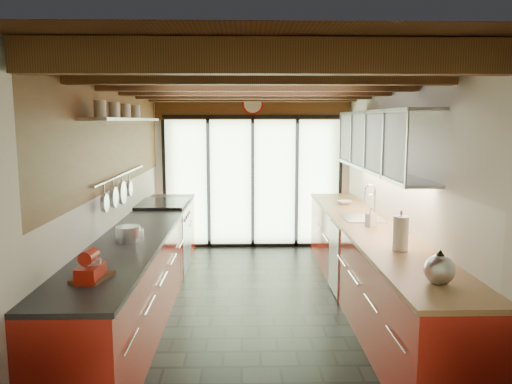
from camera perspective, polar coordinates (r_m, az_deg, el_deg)
ground at (r=5.81m, az=0.09°, el=-12.86°), size 5.50×5.50×0.00m
room_shell at (r=5.44m, az=0.10°, el=3.61°), size 5.50×5.50×5.50m
ceiling_beams at (r=5.82m, az=0.01°, el=11.87°), size 3.14×5.06×4.90m
glass_door at (r=8.13m, az=-0.38°, el=5.15°), size 2.95×0.10×2.90m
left_counter at (r=5.78m, az=-12.79°, el=-8.38°), size 0.68×5.00×0.92m
range_stove at (r=7.15m, az=-10.50°, el=-5.03°), size 0.66×0.90×0.97m
right_counter at (r=5.84m, az=12.83°, el=-8.21°), size 0.68×5.00×0.92m
sink_assembly at (r=6.10m, az=12.19°, el=-2.65°), size 0.45×0.52×0.43m
upper_cabinets_right at (r=5.94m, az=14.02°, el=5.65°), size 0.34×3.00×3.00m
left_wall_fixtures at (r=5.73m, az=-14.83°, el=5.84°), size 0.28×2.60×0.96m
stand_mixer at (r=3.90m, az=-18.38°, el=-8.21°), size 0.17×0.27×0.24m
pot_large at (r=5.02m, az=-14.41°, el=-4.65°), size 0.28×0.28×0.15m
pot_small at (r=5.09m, az=-14.23°, el=-4.73°), size 0.34×0.34×0.10m
cutting_board at (r=3.95m, az=-18.20°, el=-9.22°), size 0.28×0.35×0.03m
kettle at (r=3.87m, az=20.24°, el=-8.12°), size 0.26×0.29×0.26m
paper_towel at (r=4.69m, az=16.20°, el=-4.60°), size 0.15×0.15×0.37m
soap_bottle at (r=5.69m, az=13.02°, el=-2.78°), size 0.13×0.13×0.22m
bowl at (r=7.11m, az=10.08°, el=-1.19°), size 0.23×0.23×0.05m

